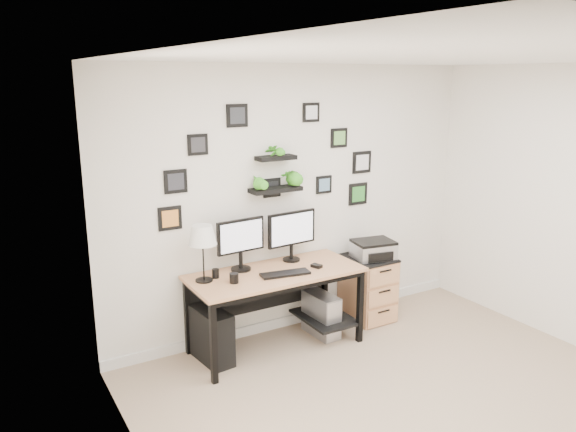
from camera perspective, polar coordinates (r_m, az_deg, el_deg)
room at (r=5.90m, az=1.03°, el=-10.33°), size 4.00×4.00×4.00m
desk at (r=5.23m, az=-1.13°, el=-6.78°), size 1.60×0.70×0.75m
monitor_left at (r=5.11m, az=-4.82°, el=-2.52°), size 0.47×0.20×0.48m
monitor_right at (r=5.35m, az=0.38°, el=-1.62°), size 0.52×0.18×0.49m
keyboard at (r=5.05m, az=-0.29°, el=-5.88°), size 0.47×0.21×0.02m
mouse at (r=5.25m, az=2.91°, el=-5.09°), size 0.09×0.11×0.03m
table_lamp at (r=4.84m, az=-8.68°, el=-2.07°), size 0.25×0.25×0.50m
mug at (r=4.88m, az=-5.50°, el=-6.29°), size 0.08×0.08×0.09m
pen_cup at (r=5.01m, az=-7.37°, el=-5.81°), size 0.06×0.06×0.08m
pc_tower_black at (r=5.15m, az=-7.79°, el=-11.94°), size 0.27×0.50×0.48m
pc_tower_grey at (r=5.59m, az=3.40°, el=-9.96°), size 0.21×0.43×0.42m
file_cabinet at (r=5.97m, az=8.13°, el=-7.22°), size 0.43×0.53×0.67m
printer at (r=5.81m, az=8.67°, el=-3.36°), size 0.45×0.38×0.18m
wall_decor at (r=5.27m, az=-0.99°, el=4.86°), size 2.29×0.18×1.07m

